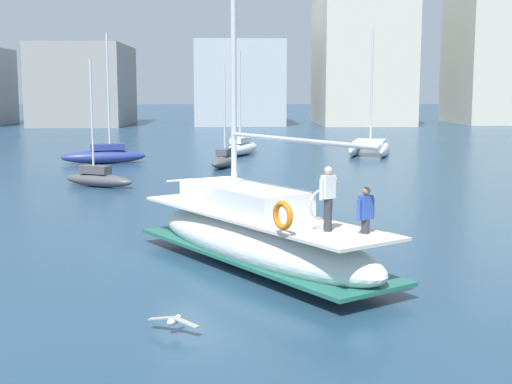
{
  "coord_description": "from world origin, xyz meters",
  "views": [
    {
      "loc": [
        1.04,
        -20.78,
        4.9
      ],
      "look_at": [
        1.75,
        0.47,
        1.8
      ],
      "focal_mm": 50.27,
      "sensor_mm": 36.0,
      "label": 1
    }
  ],
  "objects_px": {
    "seagull": "(174,321)",
    "moored_cutter_right": "(104,155)",
    "moored_sloop_near": "(224,159)",
    "moored_catamaran": "(370,147)",
    "moored_cutter_left": "(242,147)",
    "moored_sloop_far": "(98,177)",
    "main_sailboat": "(257,234)"
  },
  "relations": [
    {
      "from": "main_sailboat",
      "to": "moored_catamaran",
      "type": "height_order",
      "value": "main_sailboat"
    },
    {
      "from": "moored_sloop_far",
      "to": "moored_cutter_left",
      "type": "bearing_deg",
      "value": 66.29
    },
    {
      "from": "seagull",
      "to": "moored_cutter_right",
      "type": "bearing_deg",
      "value": 102.25
    },
    {
      "from": "moored_catamaran",
      "to": "moored_cutter_left",
      "type": "bearing_deg",
      "value": 175.04
    },
    {
      "from": "moored_sloop_near",
      "to": "moored_cutter_left",
      "type": "height_order",
      "value": "moored_cutter_left"
    },
    {
      "from": "moored_sloop_near",
      "to": "main_sailboat",
      "type": "bearing_deg",
      "value": -87.29
    },
    {
      "from": "moored_sloop_near",
      "to": "moored_cutter_right",
      "type": "height_order",
      "value": "moored_cutter_right"
    },
    {
      "from": "moored_cutter_left",
      "to": "moored_cutter_right",
      "type": "xyz_separation_m",
      "value": [
        -9.06,
        -5.71,
        -0.0
      ]
    },
    {
      "from": "main_sailboat",
      "to": "moored_cutter_right",
      "type": "xyz_separation_m",
      "value": [
        -9.03,
        27.58,
        -0.31
      ]
    },
    {
      "from": "moored_sloop_far",
      "to": "moored_cutter_right",
      "type": "xyz_separation_m",
      "value": [
        -1.65,
        11.17,
        0.12
      ]
    },
    {
      "from": "moored_catamaran",
      "to": "moored_sloop_far",
      "type": "bearing_deg",
      "value": -136.17
    },
    {
      "from": "moored_catamaran",
      "to": "moored_cutter_left",
      "type": "relative_size",
      "value": 1.2
    },
    {
      "from": "moored_catamaran",
      "to": "seagull",
      "type": "distance_m",
      "value": 39.51
    },
    {
      "from": "moored_cutter_right",
      "to": "moored_catamaran",
      "type": "bearing_deg",
      "value": 14.92
    },
    {
      "from": "moored_sloop_far",
      "to": "seagull",
      "type": "height_order",
      "value": "moored_sloop_far"
    },
    {
      "from": "moored_cutter_left",
      "to": "moored_sloop_far",
      "type": "bearing_deg",
      "value": -113.71
    },
    {
      "from": "moored_cutter_right",
      "to": "main_sailboat",
      "type": "bearing_deg",
      "value": -71.88
    },
    {
      "from": "moored_sloop_far",
      "to": "moored_sloop_near",
      "type": "bearing_deg",
      "value": 55.1
    },
    {
      "from": "moored_sloop_far",
      "to": "moored_cutter_right",
      "type": "relative_size",
      "value": 0.75
    },
    {
      "from": "main_sailboat",
      "to": "moored_cutter_right",
      "type": "height_order",
      "value": "main_sailboat"
    },
    {
      "from": "moored_cutter_left",
      "to": "seagull",
      "type": "height_order",
      "value": "moored_cutter_left"
    },
    {
      "from": "moored_sloop_far",
      "to": "moored_cutter_left",
      "type": "xyz_separation_m",
      "value": [
        7.41,
        16.88,
        0.12
      ]
    },
    {
      "from": "seagull",
      "to": "moored_catamaran",
      "type": "bearing_deg",
      "value": 73.49
    },
    {
      "from": "moored_sloop_far",
      "to": "main_sailboat",
      "type": "bearing_deg",
      "value": -65.8
    },
    {
      "from": "moored_cutter_right",
      "to": "seagull",
      "type": "xyz_separation_m",
      "value": [
        7.16,
        -32.98,
        -0.33
      ]
    },
    {
      "from": "moored_catamaran",
      "to": "moored_cutter_left",
      "type": "xyz_separation_m",
      "value": [
        -9.33,
        0.81,
        -0.07
      ]
    },
    {
      "from": "main_sailboat",
      "to": "moored_cutter_right",
      "type": "relative_size",
      "value": 1.45
    },
    {
      "from": "moored_sloop_near",
      "to": "seagull",
      "type": "xyz_separation_m",
      "value": [
        -0.66,
        -30.67,
        -0.23
      ]
    },
    {
      "from": "moored_cutter_left",
      "to": "moored_cutter_right",
      "type": "relative_size",
      "value": 0.91
    },
    {
      "from": "main_sailboat",
      "to": "moored_sloop_near",
      "type": "height_order",
      "value": "main_sailboat"
    },
    {
      "from": "moored_sloop_near",
      "to": "moored_cutter_left",
      "type": "bearing_deg",
      "value": 81.24
    },
    {
      "from": "moored_sloop_near",
      "to": "moored_sloop_far",
      "type": "relative_size",
      "value": 1.02
    }
  ]
}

